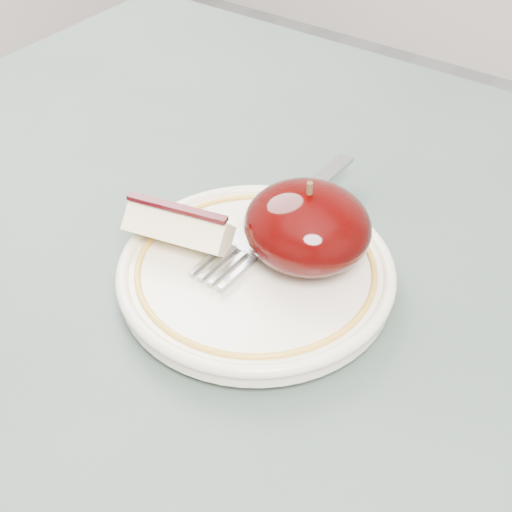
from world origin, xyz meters
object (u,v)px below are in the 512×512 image
Objects in this scene: plate at (256,272)px; fork at (279,217)px; apple_half at (307,226)px; table at (225,482)px.

plate is 1.04× the size of fork.
fork is (-0.04, 0.02, -0.02)m from apple_half.
apple_half is (0.02, 0.03, 0.03)m from plate.
apple_half is 0.05m from fork.
fork is (-0.05, 0.14, 0.11)m from table.
apple_half reaches higher than fork.
fork reaches higher than plate.
table is at bearing -82.31° from apple_half.
apple_half reaches higher than table.
plate is at bearing 112.61° from table.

